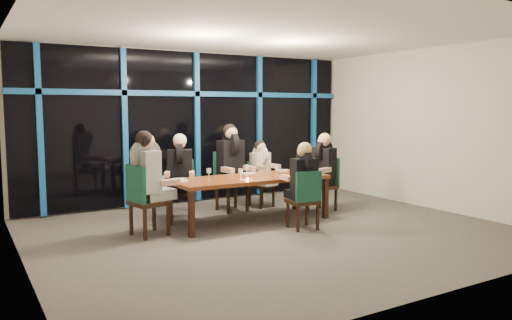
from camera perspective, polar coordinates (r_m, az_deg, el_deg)
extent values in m
plane|color=#5A5650|center=(7.70, 2.32, -8.20)|extent=(7.00, 7.00, 0.00)
cube|color=silver|center=(10.11, -7.02, 3.76)|extent=(7.00, 0.04, 3.00)
cube|color=silver|center=(5.24, 20.70, 1.36)|extent=(7.00, 0.04, 3.00)
cube|color=silver|center=(6.28, -25.43, 1.88)|extent=(0.04, 6.00, 3.00)
cube|color=silver|center=(9.84, 19.70, 3.39)|extent=(0.04, 6.00, 3.00)
cube|color=white|center=(7.55, 2.42, 14.47)|extent=(7.00, 6.00, 0.04)
cube|color=black|center=(10.06, -6.88, 3.75)|extent=(6.86, 0.04, 2.94)
cube|color=#135198|center=(9.21, -23.47, 3.09)|extent=(0.10, 0.10, 2.94)
cube|color=#135198|center=(9.51, -14.77, 3.47)|extent=(0.10, 0.10, 2.94)
cube|color=#135198|center=(10.01, -6.76, 3.74)|extent=(0.10, 0.10, 2.94)
cube|color=#135198|center=(10.69, 0.36, 3.92)|extent=(0.10, 0.10, 2.94)
cube|color=#135198|center=(11.51, 6.56, 4.03)|extent=(0.10, 0.10, 2.94)
cube|color=#135198|center=(10.01, -6.81, 7.52)|extent=(6.86, 0.10, 0.10)
cube|color=#FF2D14|center=(10.82, -2.23, 7.38)|extent=(0.60, 0.05, 0.35)
cube|color=brown|center=(8.23, -0.72, -2.16)|extent=(2.60, 1.00, 0.06)
cube|color=black|center=(7.35, -7.39, -6.16)|extent=(0.08, 0.08, 0.69)
cube|color=black|center=(8.62, 7.93, -4.36)|extent=(0.08, 0.08, 0.69)
cube|color=black|center=(8.15, -9.87, -5.00)|extent=(0.08, 0.08, 0.69)
cube|color=black|center=(9.32, 4.53, -3.55)|extent=(0.08, 0.08, 0.69)
cube|color=black|center=(8.61, -8.63, -3.63)|extent=(0.61, 0.61, 0.06)
cube|color=#1B563F|center=(8.77, -8.60, -1.64)|extent=(0.44, 0.24, 0.51)
cube|color=black|center=(8.48, -9.90, -5.47)|extent=(0.05, 0.05, 0.43)
cube|color=black|center=(8.47, -7.42, -5.45)|extent=(0.05, 0.05, 0.43)
cube|color=black|center=(8.84, -9.75, -5.00)|extent=(0.05, 0.05, 0.43)
cube|color=black|center=(8.83, -7.36, -4.98)|extent=(0.05, 0.05, 0.43)
cube|color=black|center=(9.13, -2.76, -2.72)|extent=(0.53, 0.53, 0.07)
cube|color=#1B563F|center=(9.28, -3.49, -0.70)|extent=(0.51, 0.08, 0.56)
cube|color=black|center=(8.90, -3.19, -4.71)|extent=(0.05, 0.05, 0.47)
cube|color=black|center=(9.11, -1.01, -4.45)|extent=(0.05, 0.05, 0.47)
cube|color=black|center=(9.24, -4.48, -4.32)|extent=(0.05, 0.05, 0.47)
cube|color=black|center=(9.45, -2.35, -4.08)|extent=(0.05, 0.05, 0.47)
cube|color=black|center=(9.53, 0.63, -2.96)|extent=(0.47, 0.47, 0.05)
cube|color=#1B563F|center=(9.63, -0.08, -1.42)|extent=(0.40, 0.11, 0.45)
cube|color=black|center=(9.34, 0.54, -4.48)|extent=(0.04, 0.04, 0.38)
cube|color=black|center=(9.55, 2.00, -4.25)|extent=(0.04, 0.04, 0.38)
cube|color=black|center=(9.58, -0.74, -4.22)|extent=(0.04, 0.04, 0.38)
cube|color=black|center=(9.79, 0.71, -4.00)|extent=(0.04, 0.04, 0.38)
cube|color=black|center=(7.55, -12.09, -4.79)|extent=(0.59, 0.59, 0.07)
cube|color=#1B563F|center=(7.39, -13.60, -2.73)|extent=(0.16, 0.49, 0.55)
cube|color=black|center=(7.54, -9.98, -6.80)|extent=(0.05, 0.05, 0.46)
cube|color=black|center=(7.86, -11.56, -6.29)|extent=(0.05, 0.05, 0.46)
cube|color=black|center=(7.34, -12.57, -7.21)|extent=(0.05, 0.05, 0.46)
cube|color=black|center=(7.67, -14.08, -6.67)|extent=(0.05, 0.05, 0.46)
cube|color=black|center=(9.20, 7.56, -3.04)|extent=(0.55, 0.55, 0.06)
cube|color=#1B563F|center=(9.32, 8.32, -1.25)|extent=(0.16, 0.45, 0.50)
cube|color=black|center=(9.21, 5.96, -4.53)|extent=(0.05, 0.05, 0.42)
cube|color=black|center=(8.99, 7.77, -4.81)|extent=(0.05, 0.05, 0.42)
cube|color=black|center=(9.49, 7.32, -4.23)|extent=(0.05, 0.05, 0.42)
cube|color=black|center=(9.28, 9.11, -4.49)|extent=(0.05, 0.05, 0.42)
cube|color=black|center=(7.83, 5.34, -4.75)|extent=(0.48, 0.48, 0.06)
cube|color=#1B563F|center=(7.62, 6.05, -3.09)|extent=(0.43, 0.10, 0.48)
cube|color=black|center=(8.11, 5.80, -6.04)|extent=(0.04, 0.04, 0.40)
cube|color=black|center=(7.95, 3.63, -6.27)|extent=(0.04, 0.04, 0.40)
cube|color=black|center=(7.82, 7.04, -6.51)|extent=(0.04, 0.04, 0.40)
cube|color=black|center=(7.65, 4.81, -6.76)|extent=(0.04, 0.04, 0.40)
cube|color=black|center=(8.47, -8.68, -3.09)|extent=(0.51, 0.54, 0.14)
cube|color=black|center=(8.59, -8.67, -0.70)|extent=(0.47, 0.39, 0.57)
cylinder|color=black|center=(8.56, -8.69, 0.78)|extent=(0.27, 0.43, 0.43)
sphere|color=tan|center=(8.53, -8.72, 2.00)|extent=(0.21, 0.21, 0.21)
sphere|color=silver|center=(8.57, -8.71, 2.22)|extent=(0.23, 0.23, 0.23)
cube|color=tan|center=(8.37, -10.12, -1.63)|extent=(0.20, 0.31, 0.08)
cube|color=tan|center=(8.35, -7.33, -1.60)|extent=(0.20, 0.31, 0.08)
cube|color=black|center=(9.00, -2.32, -2.13)|extent=(0.43, 0.49, 0.16)
cube|color=black|center=(9.11, -2.93, 0.31)|extent=(0.46, 0.29, 0.63)
cylinder|color=black|center=(9.09, -2.93, 1.85)|extent=(0.14, 0.48, 0.47)
sphere|color=tan|center=(9.05, -2.87, 3.12)|extent=(0.24, 0.24, 0.24)
sphere|color=black|center=(9.09, -3.02, 3.34)|extent=(0.26, 0.26, 0.26)
cube|color=tan|center=(8.79, -3.26, -1.16)|extent=(0.11, 0.34, 0.09)
cube|color=tan|center=(9.02, -0.82, -0.96)|extent=(0.11, 0.34, 0.09)
cube|color=silver|center=(9.44, 1.06, -2.50)|extent=(0.38, 0.43, 0.13)
cube|color=silver|center=(9.50, 0.49, -0.64)|extent=(0.39, 0.27, 0.50)
cylinder|color=silver|center=(9.48, 0.49, 0.54)|extent=(0.15, 0.39, 0.38)
sphere|color=tan|center=(9.46, 0.56, 1.51)|extent=(0.19, 0.19, 0.19)
sphere|color=black|center=(9.48, 0.42, 1.68)|extent=(0.21, 0.21, 0.21)
cube|color=tan|center=(9.23, 0.54, -0.86)|extent=(0.12, 0.28, 0.07)
cube|color=tan|center=(9.47, 2.16, -0.69)|extent=(0.12, 0.28, 0.07)
cube|color=black|center=(7.59, -11.26, -3.86)|extent=(0.53, 0.48, 0.15)
cube|color=black|center=(7.45, -12.46, -1.27)|extent=(0.35, 0.48, 0.61)
cylinder|color=black|center=(7.43, -12.50, 0.57)|extent=(0.47, 0.20, 0.46)
sphere|color=tan|center=(7.42, -12.39, 2.10)|extent=(0.23, 0.23, 0.23)
sphere|color=black|center=(7.40, -12.69, 2.33)|extent=(0.25, 0.25, 0.25)
cube|color=tan|center=(7.43, -9.82, -2.56)|extent=(0.34, 0.16, 0.09)
cube|color=tan|center=(7.79, -11.59, -2.19)|extent=(0.34, 0.16, 0.09)
cube|color=black|center=(9.09, 7.12, -2.50)|extent=(0.50, 0.46, 0.14)
cube|color=black|center=(9.17, 7.75, -0.35)|extent=(0.34, 0.45, 0.56)
cylinder|color=black|center=(9.15, 7.77, 1.03)|extent=(0.43, 0.20, 0.42)
sphere|color=tan|center=(9.12, 7.71, 2.15)|extent=(0.21, 0.21, 0.21)
sphere|color=tan|center=(9.15, 7.86, 2.35)|extent=(0.23, 0.23, 0.23)
cube|color=tan|center=(9.11, 5.83, -0.95)|extent=(0.31, 0.15, 0.08)
cube|color=tan|center=(8.87, 7.85, -1.16)|extent=(0.31, 0.15, 0.08)
cube|color=black|center=(7.92, 4.94, -3.93)|extent=(0.39, 0.44, 0.13)
cube|color=black|center=(7.73, 5.50, -1.81)|extent=(0.41, 0.28, 0.54)
cylinder|color=black|center=(7.71, 5.52, -0.26)|extent=(0.15, 0.41, 0.40)
sphere|color=tan|center=(7.71, 5.46, 1.03)|extent=(0.20, 0.20, 0.20)
sphere|color=tan|center=(7.67, 5.60, 1.22)|extent=(0.22, 0.22, 0.22)
cube|color=tan|center=(8.03, 5.90, -1.90)|extent=(0.11, 0.29, 0.08)
cube|color=tan|center=(7.85, 3.47, -2.06)|extent=(0.11, 0.29, 0.08)
cylinder|color=white|center=(8.01, -8.84, -2.18)|extent=(0.24, 0.24, 0.01)
cylinder|color=white|center=(8.63, -0.83, -1.53)|extent=(0.24, 0.24, 0.01)
cylinder|color=white|center=(9.07, 2.98, -1.17)|extent=(0.24, 0.24, 0.01)
cylinder|color=white|center=(7.80, -8.61, -2.40)|extent=(0.24, 0.24, 0.01)
cylinder|color=white|center=(8.72, 5.38, -1.48)|extent=(0.24, 0.24, 0.01)
cylinder|color=white|center=(8.27, 3.49, -1.87)|extent=(0.24, 0.24, 0.01)
cylinder|color=black|center=(8.66, 6.37, -0.73)|extent=(0.08, 0.08, 0.26)
cylinder|color=black|center=(8.64, 6.39, 0.44)|extent=(0.03, 0.03, 0.10)
cylinder|color=silver|center=(8.66, 6.37, -0.73)|extent=(0.08, 0.08, 0.07)
cylinder|color=silver|center=(8.52, 4.58, -1.03)|extent=(0.11, 0.11, 0.19)
cylinder|color=silver|center=(8.56, 4.91, -0.88)|extent=(0.02, 0.02, 0.14)
cylinder|color=#FFAC4C|center=(7.93, -0.98, -2.16)|extent=(0.04, 0.04, 0.03)
cylinder|color=white|center=(7.93, -1.79, -2.23)|extent=(0.06, 0.06, 0.01)
cylinder|color=white|center=(7.92, -1.79, -1.86)|extent=(0.01, 0.01, 0.10)
cylinder|color=white|center=(7.91, -1.79, -1.26)|extent=(0.07, 0.07, 0.07)
cylinder|color=silver|center=(8.41, -1.03, -1.76)|extent=(0.07, 0.07, 0.01)
cylinder|color=silver|center=(8.40, -1.03, -1.39)|extent=(0.01, 0.01, 0.10)
cylinder|color=silver|center=(8.39, -1.03, -0.80)|extent=(0.07, 0.07, 0.07)
cylinder|color=silver|center=(8.48, 2.40, -1.70)|extent=(0.06, 0.06, 0.01)
cylinder|color=silver|center=(8.47, 2.40, -1.37)|extent=(0.01, 0.01, 0.09)
cylinder|color=silver|center=(8.46, 2.41, -0.85)|extent=(0.06, 0.06, 0.06)
cylinder|color=silver|center=(7.92, -5.41, -2.26)|extent=(0.07, 0.07, 0.01)
cylinder|color=silver|center=(7.92, -5.41, -1.86)|extent=(0.01, 0.01, 0.10)
cylinder|color=silver|center=(7.90, -5.42, -1.22)|extent=(0.07, 0.07, 0.07)
cylinder|color=silver|center=(8.86, 4.24, -1.38)|extent=(0.06, 0.06, 0.01)
cylinder|color=silver|center=(8.85, 4.24, -1.06)|extent=(0.01, 0.01, 0.09)
cylinder|color=silver|center=(8.84, 4.25, -0.54)|extent=(0.06, 0.06, 0.07)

